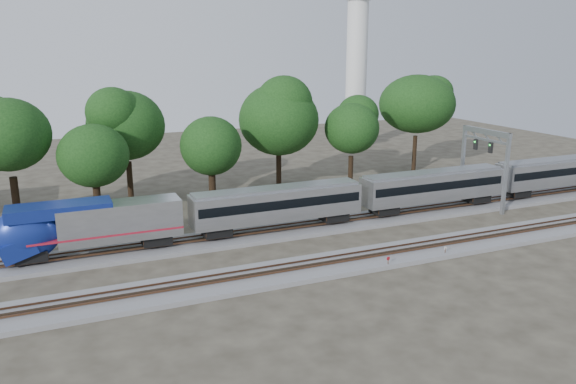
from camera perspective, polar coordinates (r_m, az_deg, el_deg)
name	(u,v)px	position (r m, az deg, el deg)	size (l,w,h in m)	color
ground	(297,254)	(51.51, 0.95, -6.31)	(160.00, 160.00, 0.00)	#383328
track_far	(273,232)	(56.65, -1.53, -4.13)	(160.00, 5.00, 0.73)	slate
track_near	(316,267)	(48.06, 2.91, -7.64)	(160.00, 5.00, 0.73)	slate
train	(434,185)	(65.26, 14.61, 0.66)	(90.98, 3.14, 4.63)	silver
switch_stand_red	(388,261)	(48.75, 10.14, -6.91)	(0.34, 0.09, 1.09)	#512D19
switch_stand_white	(445,250)	(52.53, 15.68, -5.71)	(0.32, 0.09, 1.00)	#512D19
switch_lever	(394,265)	(49.43, 10.74, -7.31)	(0.50, 0.30, 0.30)	#512D19
signal_gantry	(485,151)	(68.92, 19.34, 4.00)	(0.64, 7.57, 9.20)	gray
tree_1	(8,135)	(64.33, -26.58, 5.22)	(9.79, 9.79, 13.80)	black
tree_2	(94,156)	(62.69, -19.15, 3.48)	(7.32, 7.32, 10.32)	black
tree_3	(126,126)	(68.98, -16.14, 6.49)	(9.53, 9.53, 13.44)	black
tree_4	(211,146)	(66.27, -7.84, 4.64)	(7.25, 7.25, 10.22)	black
tree_5	(279,120)	(72.54, -0.97, 7.36)	(9.45, 9.45, 13.33)	black
tree_6	(352,129)	(74.40, 6.50, 6.43)	(8.12, 8.12, 11.45)	black
tree_7	(417,104)	(85.53, 12.99, 8.70)	(10.38, 10.38, 14.63)	black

